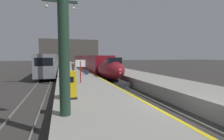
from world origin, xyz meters
TOP-DOWN VIEW (x-y plane):
  - ground_plane at (0.00, 0.00)m, footprint 260.00×260.00m
  - platform_left at (-4.05, 24.75)m, footprint 4.80×110.00m
  - platform_right at (4.05, 24.75)m, footprint 4.80×110.00m
  - platform_left_safety_stripe at (-1.77, 24.75)m, footprint 0.20×107.80m
  - rail_main_left at (-0.75, 27.50)m, footprint 0.08×110.00m
  - rail_main_right at (0.75, 27.50)m, footprint 0.08×110.00m
  - rail_secondary_left at (-8.85, 27.50)m, footprint 0.08×110.00m
  - rail_secondary_right at (-7.35, 27.50)m, footprint 0.08×110.00m
  - highspeed_train_main at (0.00, 28.27)m, footprint 2.92×38.72m
  - regional_train_adjacent at (-8.10, 34.35)m, footprint 2.85×36.60m
  - station_column_mid at (-5.90, 13.68)m, footprint 4.00×0.68m
  - passenger_near_edge at (-4.48, 14.82)m, footprint 0.32×0.55m
  - rolling_suitcase at (-2.72, 15.14)m, footprint 0.40×0.22m
  - ticket_machine_yellow at (-5.55, 2.62)m, footprint 0.76×0.62m
  - departure_info_board at (-4.30, 8.24)m, footprint 0.90×0.10m
  - terminus_back_wall at (0.00, 102.00)m, footprint 36.00×2.00m

SIDE VIEW (x-z plane):
  - ground_plane at x=0.00m, z-range 0.00..0.00m
  - rail_main_left at x=-0.75m, z-range 0.00..0.12m
  - rail_main_right at x=0.75m, z-range 0.00..0.12m
  - rail_secondary_left at x=-8.85m, z-range 0.00..0.12m
  - rail_secondary_right at x=-7.35m, z-range 0.00..0.12m
  - platform_left at x=-4.05m, z-range 0.00..1.05m
  - platform_right at x=4.05m, z-range 0.00..1.05m
  - platform_left_safety_stripe at x=-1.77m, z-range 1.05..1.06m
  - rolling_suitcase at x=-2.72m, z-range 0.86..1.85m
  - ticket_machine_yellow at x=-5.55m, z-range 0.99..2.59m
  - highspeed_train_main at x=0.00m, z-range 0.12..3.72m
  - passenger_near_edge at x=-4.48m, z-range 1.19..2.88m
  - regional_train_adjacent at x=-8.10m, z-range 0.23..4.03m
  - departure_info_board at x=-4.30m, z-range 1.50..3.62m
  - station_column_mid at x=-5.90m, z-range 1.98..11.04m
  - terminus_back_wall at x=0.00m, z-range 0.00..14.00m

